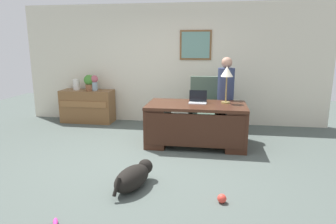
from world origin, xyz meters
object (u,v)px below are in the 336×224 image
at_px(desk, 196,123).
at_px(dog_lying, 134,177).
at_px(person_standing, 225,97).
at_px(credenza, 88,106).
at_px(armchair, 204,108).
at_px(vase_with_flowers, 94,82).
at_px(vase_empty, 77,85).
at_px(laptop, 198,100).
at_px(dog_toy_bone, 56,222).
at_px(desk_lamp, 227,74).
at_px(dog_toy_ball, 222,198).
at_px(potted_plant, 89,82).

distance_m(desk, dog_lying, 1.96).
bearing_deg(person_standing, credenza, 168.04).
bearing_deg(armchair, vase_with_flowers, 170.14).
height_order(vase_with_flowers, vase_empty, vase_with_flowers).
height_order(dog_lying, laptop, laptop).
bearing_deg(armchair, desk, -97.40).
xyz_separation_m(laptop, vase_with_flowers, (-2.46, 1.17, 0.14)).
height_order(person_standing, vase_empty, person_standing).
bearing_deg(desk, dog_lying, -110.27).
bearing_deg(armchair, dog_toy_bone, -110.86).
relative_size(desk_lamp, dog_toy_ball, 6.17).
bearing_deg(vase_empty, desk, -24.37).
xyz_separation_m(dog_lying, vase_empty, (-2.21, 3.13, 0.73)).
bearing_deg(person_standing, potted_plant, 167.75).
distance_m(desk, armchair, 0.88).
bearing_deg(dog_toy_bone, credenza, 108.93).
distance_m(armchair, dog_toy_bone, 3.87).
distance_m(laptop, vase_with_flowers, 2.72).
relative_size(laptop, dog_toy_ball, 2.98).
relative_size(laptop, vase_with_flowers, 0.92).
relative_size(armchair, vase_with_flowers, 3.31).
distance_m(vase_with_flowers, vase_empty, 0.45).
height_order(credenza, desk_lamp, desk_lamp).
xyz_separation_m(person_standing, dog_toy_ball, (-0.09, -2.66, -0.75)).
distance_m(vase_with_flowers, dog_toy_bone, 4.31).
distance_m(credenza, vase_empty, 0.56).
height_order(armchair, dog_toy_bone, armchair).
bearing_deg(armchair, dog_toy_ball, -83.54).
bearing_deg(desk, vase_with_flowers, 151.82).
height_order(armchair, vase_with_flowers, armchair).
bearing_deg(dog_toy_ball, dog_lying, 169.81).
bearing_deg(person_standing, desk, -129.69).
bearing_deg(laptop, dog_lying, -109.39).
relative_size(credenza, laptop, 3.78).
xyz_separation_m(desk, potted_plant, (-2.57, 1.31, 0.54)).
bearing_deg(credenza, person_standing, -11.96).
distance_m(dog_lying, desk_lamp, 2.60).
distance_m(armchair, dog_toy_ball, 2.94).
distance_m(armchair, vase_with_flowers, 2.63).
bearing_deg(vase_with_flowers, laptop, -25.46).
xyz_separation_m(person_standing, laptop, (-0.51, -0.50, 0.01)).
bearing_deg(dog_toy_bone, vase_empty, 111.98).
xyz_separation_m(desk, dog_toy_bone, (-1.26, -2.73, -0.39)).
distance_m(vase_with_flowers, dog_toy_ball, 4.49).
distance_m(desk_lamp, vase_with_flowers, 3.18).
bearing_deg(armchair, person_standing, -28.86).
distance_m(credenza, armchair, 2.79).
distance_m(desk, laptop, 0.43).
xyz_separation_m(potted_plant, dog_toy_ball, (3.01, -3.33, -0.90)).
bearing_deg(person_standing, laptop, -135.71).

